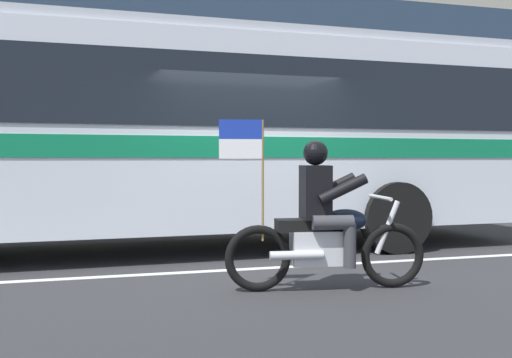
{
  "coord_description": "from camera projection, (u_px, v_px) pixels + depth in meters",
  "views": [
    {
      "loc": [
        -2.19,
        -7.67,
        1.38
      ],
      "look_at": [
        -0.1,
        -0.5,
        1.12
      ],
      "focal_mm": 41.7,
      "sensor_mm": 36.0,
      "label": 1
    }
  ],
  "objects": [
    {
      "name": "lane_center_stripe",
      "position": [
        266.0,
        268.0,
        7.44
      ],
      "size": [
        26.6,
        0.14,
        0.01
      ],
      "primitive_type": "cube",
      "color": "silver",
      "rests_on": "ground_plane"
    },
    {
      "name": "fire_hydrant",
      "position": [
        13.0,
        207.0,
        10.59
      ],
      "size": [
        0.22,
        0.3,
        0.75
      ],
      "color": "#4C8C3F",
      "rests_on": "sidewalk_curb"
    },
    {
      "name": "transit_bus",
      "position": [
        180.0,
        125.0,
        8.88
      ],
      "size": [
        10.8,
        2.88,
        3.22
      ],
      "color": "silver",
      "rests_on": "ground_plane"
    },
    {
      "name": "ground_plane",
      "position": [
        253.0,
        260.0,
        8.02
      ],
      "size": [
        60.0,
        60.0,
        0.0
      ],
      "primitive_type": "plane",
      "color": "#2B2B2D"
    },
    {
      "name": "motorcycle_with_rider",
      "position": [
        324.0,
        226.0,
        6.22
      ],
      "size": [
        2.18,
        0.69,
        1.78
      ],
      "color": "black",
      "rests_on": "ground_plane"
    },
    {
      "name": "sidewalk_curb",
      "position": [
        189.0,
        218.0,
        12.91
      ],
      "size": [
        28.0,
        3.8,
        0.15
      ],
      "primitive_type": "cube",
      "color": "gray",
      "rests_on": "ground_plane"
    }
  ]
}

